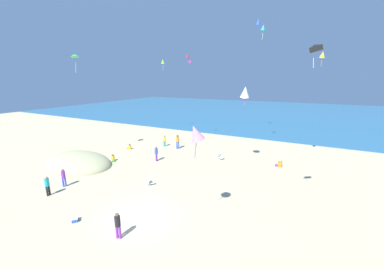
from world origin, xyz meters
name	(u,v)px	position (x,y,z in m)	size (l,w,h in m)	color
ground_plane	(204,164)	(0.00, 10.00, 0.00)	(120.00, 120.00, 0.00)	#C6B58C
ocean_water	(269,112)	(0.00, 52.55, 0.03)	(120.00, 60.00, 0.05)	teal
dune_mound	(78,165)	(-11.25, 4.11, 0.00)	(7.52, 5.27, 2.42)	#B8B482
beach_chair_mid_beach	(150,181)	(-2.09, 3.90, 0.25)	(0.82, 0.84, 0.61)	white
beach_chair_near_camera	(220,157)	(0.98, 12.26, 0.24)	(0.76, 0.69, 0.55)	white
cooler_box	(75,219)	(-3.10, -2.11, 0.12)	(0.54, 0.53, 0.25)	#2D56B7
person_0	(118,224)	(0.36, -2.02, 0.88)	(0.38, 0.38, 1.52)	purple
person_1	(130,147)	(-10.19, 10.46, 0.26)	(0.61, 0.43, 0.70)	yellow
person_2	(280,164)	(6.94, 12.72, 0.29)	(0.68, 0.44, 0.79)	orange
person_3	(113,159)	(-8.86, 6.51, 0.27)	(0.63, 0.61, 0.73)	yellow
person_4	(178,141)	(-5.03, 13.38, 1.02)	(0.47, 0.47, 1.76)	blue
person_5	(164,140)	(-7.01, 13.43, 0.84)	(0.40, 0.40, 1.45)	#19ADB2
person_6	(47,184)	(-7.65, -0.94, 0.88)	(0.34, 0.34, 1.53)	black
person_7	(63,176)	(-7.95, 0.51, 0.86)	(0.42, 0.42, 1.49)	blue
person_8	(156,153)	(-4.81, 8.62, 0.91)	(0.40, 0.40, 1.58)	purple
kite_red	(188,56)	(-5.25, 16.57, 11.28)	(0.64, 0.67, 1.62)	red
kite_blue	(258,21)	(1.70, 23.92, 15.99)	(0.97, 1.03, 1.71)	blue
kite_black	(314,47)	(8.66, 3.57, 9.86)	(0.89, 0.92, 1.22)	black
kite_yellow	(323,55)	(9.44, 14.19, 10.48)	(0.62, 0.67, 1.32)	yellow
kite_pink	(196,133)	(3.55, 0.85, 5.59)	(1.18, 1.20, 1.93)	pink
kite_magenta	(190,62)	(-10.61, 27.40, 11.44)	(0.66, 0.25, 1.20)	#DB3DA8
kite_teal	(263,28)	(3.59, 17.36, 13.83)	(0.68, 0.65, 1.57)	#1EADAD
kite_lime	(163,61)	(-11.60, 20.40, 11.07)	(0.79, 0.82, 1.64)	#99DB33
kite_green	(74,56)	(-12.65, 6.19, 10.66)	(0.75, 0.89, 1.86)	green
kite_white	(245,92)	(3.53, 11.16, 7.25)	(1.18, 1.28, 1.76)	white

